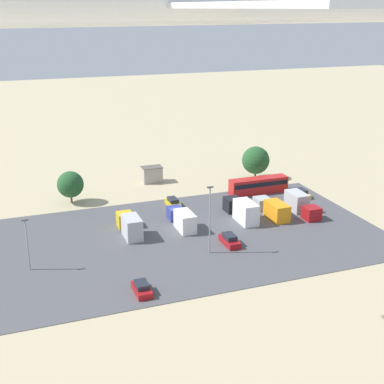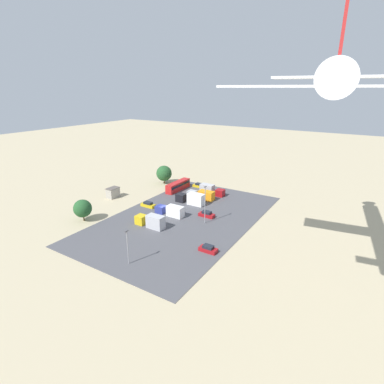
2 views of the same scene
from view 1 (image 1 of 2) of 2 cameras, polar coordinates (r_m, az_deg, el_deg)
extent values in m
plane|color=tan|center=(88.74, -1.35, -3.24)|extent=(400.00, 400.00, 0.00)
cube|color=#4C4C51|center=(83.24, 0.06, -4.76)|extent=(58.80, 35.34, 0.08)
cube|color=#9E998E|center=(108.79, -4.30, 1.85)|extent=(3.90, 2.52, 3.14)
cube|color=#59514C|center=(108.32, -4.32, 2.67)|extent=(4.14, 2.76, 0.12)
cube|color=red|center=(102.60, 7.09, 0.69)|extent=(11.44, 2.49, 3.01)
cube|color=black|center=(102.43, 7.11, 0.98)|extent=(10.99, 2.53, 0.84)
cube|color=maroon|center=(67.74, -5.38, -10.35)|extent=(1.83, 4.00, 0.84)
cube|color=#1E232D|center=(67.39, -5.40, -9.81)|extent=(1.53, 2.24, 0.62)
cube|color=gold|center=(95.40, -2.05, -1.28)|extent=(1.73, 4.57, 0.89)
cube|color=#1E232D|center=(95.14, -2.05, -0.84)|extent=(1.46, 2.56, 0.65)
cube|color=maroon|center=(80.46, 4.03, -5.29)|extent=(1.80, 4.42, 0.94)
cube|color=#1E232D|center=(80.12, 4.04, -4.76)|extent=(1.52, 2.48, 0.69)
cube|color=gold|center=(102.36, 11.53, -0.25)|extent=(1.92, 4.36, 0.83)
cube|color=#1E232D|center=(102.13, 11.56, 0.13)|extent=(1.61, 2.44, 0.61)
cube|color=#ADB2B7|center=(94.89, 7.50, -1.19)|extent=(2.56, 2.78, 1.99)
cube|color=orange|center=(90.44, 9.04, -2.02)|extent=(2.56, 4.95, 2.85)
cube|color=maroon|center=(91.43, 12.63, -2.23)|extent=(2.50, 2.58, 2.22)
cube|color=#B2B2B7|center=(95.11, 11.10, -0.97)|extent=(2.50, 4.59, 3.18)
cube|color=gold|center=(87.05, -7.17, -2.95)|extent=(2.42, 2.53, 2.37)
cube|color=#B2B2B7|center=(82.54, -6.41, -3.80)|extent=(2.42, 4.50, 3.39)
cube|color=black|center=(93.06, 4.34, -1.34)|extent=(2.56, 2.84, 2.45)
cube|color=white|center=(88.33, 5.78, -2.16)|extent=(2.56, 5.06, 3.51)
cube|color=navy|center=(89.41, -1.80, -2.29)|extent=(2.36, 2.63, 2.09)
cube|color=white|center=(84.87, -0.74, -3.16)|extent=(2.36, 4.68, 2.99)
cylinder|color=brown|center=(99.49, -12.73, -0.67)|extent=(0.36, 0.36, 1.76)
sphere|color=#235128|center=(98.64, -12.85, 0.80)|extent=(4.78, 4.78, 4.78)
cylinder|color=brown|center=(111.81, 6.75, 1.89)|extent=(0.36, 0.36, 1.80)
sphere|color=#235128|center=(110.96, 6.81, 3.38)|extent=(5.69, 5.69, 5.69)
cylinder|color=gray|center=(75.90, 1.90, -3.14)|extent=(0.20, 0.20, 9.85)
cube|color=#4C4C51|center=(74.13, 1.95, 0.52)|extent=(0.90, 0.28, 0.20)
cylinder|color=gray|center=(74.88, -17.14, -5.51)|extent=(0.20, 0.20, 7.07)
cube|color=#4C4C51|center=(73.47, -17.42, -2.86)|extent=(0.90, 0.28, 0.20)
cube|color=white|center=(39.22, -0.13, 19.27)|extent=(10.00, 34.18, 0.36)
camera|label=2|loc=(46.81, -71.16, 6.17)|focal=28.00mm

